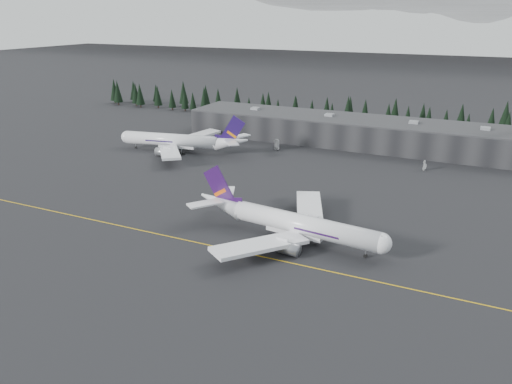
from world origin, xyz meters
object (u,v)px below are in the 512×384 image
at_px(jet_parked, 182,141).
at_px(terminal, 348,131).
at_px(gse_vehicle_a, 277,148).
at_px(jet_main, 288,222).
at_px(gse_vehicle_b, 424,169).

bearing_deg(jet_parked, terminal, -153.70).
relative_size(terminal, jet_parked, 2.60).
relative_size(jet_parked, gse_vehicle_a, 11.56).
distance_m(jet_main, gse_vehicle_b, 87.12).
bearing_deg(jet_parked, gse_vehicle_b, 179.06).
height_order(terminal, gse_vehicle_b, terminal).
distance_m(jet_parked, gse_vehicle_a, 43.67).
xyz_separation_m(jet_parked, gse_vehicle_b, (104.31, 17.53, -4.40)).
relative_size(jet_main, gse_vehicle_b, 13.80).
xyz_separation_m(terminal, jet_main, (13.85, -113.37, -1.29)).
relative_size(jet_parked, gse_vehicle_b, 14.08).
height_order(gse_vehicle_a, gse_vehicle_b, gse_vehicle_b).
xyz_separation_m(jet_main, jet_parked, (-78.01, 65.41, 0.13)).
height_order(terminal, jet_main, jet_main).
distance_m(terminal, gse_vehicle_a, 37.80).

